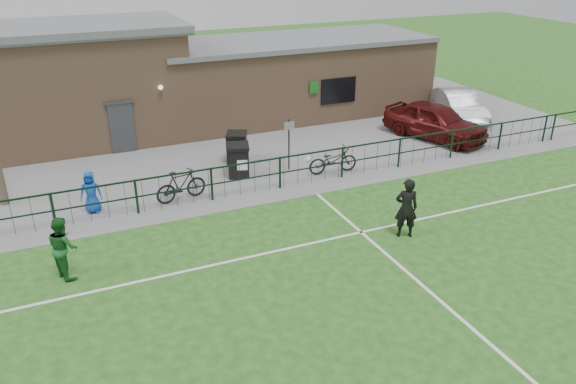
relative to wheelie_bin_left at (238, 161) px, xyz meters
name	(u,v)px	position (x,y,z in m)	size (l,w,h in m)	color
ground	(374,325)	(-0.03, -9.70, -0.59)	(90.00, 90.00, 0.00)	#215218
paving_strip	(210,144)	(-0.03, 3.80, -0.58)	(34.00, 13.00, 0.02)	slate
pitch_line_touch	(256,195)	(-0.03, -1.90, -0.59)	(28.00, 0.10, 0.01)	white
pitch_line_mid	(302,245)	(-0.03, -5.70, -0.59)	(28.00, 0.10, 0.01)	white
pitch_line_perp	(444,304)	(1.97, -9.70, -0.59)	(0.10, 16.00, 0.01)	white
perimeter_fence	(253,177)	(-0.03, -1.70, 0.01)	(28.00, 0.10, 1.20)	black
wheelie_bin_left	(238,161)	(0.00, 0.00, 0.00)	(0.75, 0.86, 1.14)	black
wheelie_bin_right	(237,148)	(0.40, 1.36, -0.01)	(0.74, 0.84, 1.12)	black
sign_post	(289,145)	(1.97, -0.20, 0.43)	(0.06, 0.06, 2.00)	black
car_maroon	(435,121)	(9.33, 0.57, 0.22)	(1.88, 4.67, 1.59)	#470D0C
car_silver	(458,106)	(11.95, 2.20, 0.16)	(1.55, 4.44, 1.46)	#999BA0
bicycle_d	(181,185)	(-2.49, -1.28, -0.03)	(0.51, 1.81, 1.09)	black
bicycle_e	(333,160)	(3.35, -1.18, -0.07)	(0.66, 1.91, 1.00)	black
spectator_child	(91,192)	(-5.36, -1.01, 0.13)	(0.69, 0.45, 1.40)	#1347B8
goalkeeper_kick	(404,207)	(3.01, -6.33, 0.35)	(2.16, 3.72, 1.86)	black
outfield_player	(63,247)	(-6.40, -4.63, 0.27)	(0.83, 0.65, 1.71)	#195A22
ball_ground	(64,232)	(-6.34, -2.25, -0.48)	(0.22, 0.22, 0.22)	silver
clubhouse	(169,81)	(-0.92, 6.79, 1.63)	(24.25, 5.40, 4.96)	#A1795A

